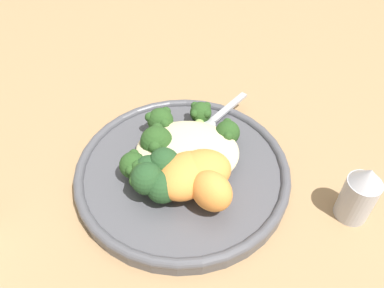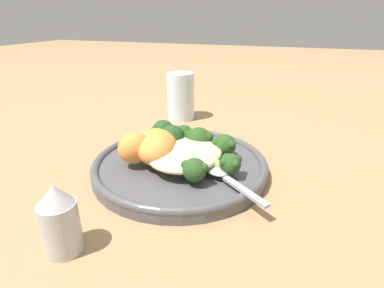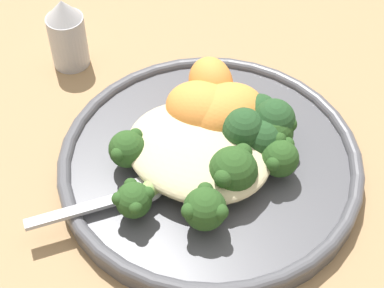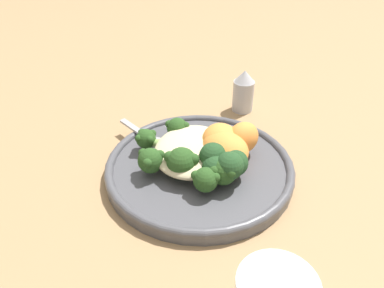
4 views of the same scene
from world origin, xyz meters
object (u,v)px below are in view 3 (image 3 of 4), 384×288
(broccoli_stalk_2, at_px, (206,188))
(broccoli_stalk_5, at_px, (262,132))
(broccoli_stalk_0, at_px, (145,146))
(salt_shaker, at_px, (67,33))
(broccoli_stalk_3, at_px, (229,165))
(sweet_potato_chunk_2, at_px, (203,108))
(sweet_potato_chunk_0, at_px, (224,110))
(kale_tuft, at_px, (256,124))
(sweet_potato_chunk_1, at_px, (213,112))
(broccoli_stalk_1, at_px, (159,177))
(broccoli_stalk_4, at_px, (266,154))
(quinoa_mound, at_px, (204,148))
(plate, at_px, (210,163))
(spoon, at_px, (126,195))
(sweet_potato_chunk_3, at_px, (211,83))

(broccoli_stalk_2, bearing_deg, broccoli_stalk_5, 142.32)
(broccoli_stalk_0, bearing_deg, salt_shaker, -80.35)
(broccoli_stalk_3, xyz_separation_m, sweet_potato_chunk_2, (0.05, -0.04, 0.00))
(sweet_potato_chunk_0, xyz_separation_m, kale_tuft, (-0.03, -0.00, -0.00))
(sweet_potato_chunk_1, bearing_deg, broccoli_stalk_1, 88.58)
(broccoli_stalk_2, bearing_deg, broccoli_stalk_4, 128.21)
(broccoli_stalk_0, bearing_deg, quinoa_mound, 157.68)
(broccoli_stalk_0, bearing_deg, plate, 161.07)
(kale_tuft, bearing_deg, broccoli_stalk_2, 87.15)
(salt_shaker, bearing_deg, broccoli_stalk_1, 150.46)
(broccoli_stalk_4, xyz_separation_m, spoon, (0.08, 0.09, -0.01))
(broccoli_stalk_0, distance_m, broccoli_stalk_1, 0.03)
(broccoli_stalk_1, bearing_deg, broccoli_stalk_5, 155.39)
(kale_tuft, xyz_separation_m, salt_shaker, (0.22, -0.01, -0.01))
(quinoa_mound, bearing_deg, broccoli_stalk_0, 29.91)
(broccoli_stalk_0, distance_m, kale_tuft, 0.09)
(quinoa_mound, xyz_separation_m, broccoli_stalk_1, (0.01, 0.04, -0.00))
(sweet_potato_chunk_2, bearing_deg, broccoli_stalk_0, 68.65)
(broccoli_stalk_0, height_order, broccoli_stalk_4, same)
(quinoa_mound, height_order, broccoli_stalk_1, broccoli_stalk_1)
(kale_tuft, bearing_deg, spoon, 62.03)
(plate, bearing_deg, sweet_potato_chunk_0, -78.17)
(broccoli_stalk_2, relative_size, sweet_potato_chunk_3, 2.36)
(broccoli_stalk_0, distance_m, broccoli_stalk_5, 0.10)
(quinoa_mound, distance_m, broccoli_stalk_4, 0.05)
(broccoli_stalk_1, xyz_separation_m, broccoli_stalk_4, (-0.06, -0.07, 0.00))
(sweet_potato_chunk_0, relative_size, sweet_potato_chunk_2, 1.05)
(quinoa_mound, bearing_deg, broccoli_stalk_5, -132.00)
(sweet_potato_chunk_0, xyz_separation_m, spoon, (0.03, 0.11, -0.02))
(quinoa_mound, xyz_separation_m, salt_shaker, (0.19, -0.05, 0.00))
(plate, xyz_separation_m, broccoli_stalk_2, (-0.02, 0.04, 0.02))
(sweet_potato_chunk_2, relative_size, salt_shaker, 0.87)
(broccoli_stalk_4, height_order, sweet_potato_chunk_0, sweet_potato_chunk_0)
(broccoli_stalk_3, bearing_deg, broccoli_stalk_5, 121.04)
(broccoli_stalk_5, relative_size, kale_tuft, 1.41)
(quinoa_mound, relative_size, spoon, 1.24)
(broccoli_stalk_0, bearing_deg, broccoli_stalk_2, 118.04)
(sweet_potato_chunk_3, relative_size, kale_tuft, 0.75)
(broccoli_stalk_4, bearing_deg, sweet_potato_chunk_1, 165.35)
(sweet_potato_chunk_3, xyz_separation_m, kale_tuft, (-0.06, 0.02, -0.00))
(broccoli_stalk_2, height_order, sweet_potato_chunk_2, sweet_potato_chunk_2)
(broccoli_stalk_4, bearing_deg, sweet_potato_chunk_0, 158.83)
(broccoli_stalk_0, height_order, broccoli_stalk_5, broccoli_stalk_5)
(broccoli_stalk_2, height_order, spoon, broccoli_stalk_2)
(sweet_potato_chunk_0, height_order, spoon, sweet_potato_chunk_0)
(spoon, bearing_deg, sweet_potato_chunk_1, -151.43)
(broccoli_stalk_5, distance_m, sweet_potato_chunk_3, 0.07)
(broccoli_stalk_3, bearing_deg, broccoli_stalk_1, -101.95)
(broccoli_stalk_5, distance_m, sweet_potato_chunk_1, 0.05)
(quinoa_mound, distance_m, broccoli_stalk_5, 0.05)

